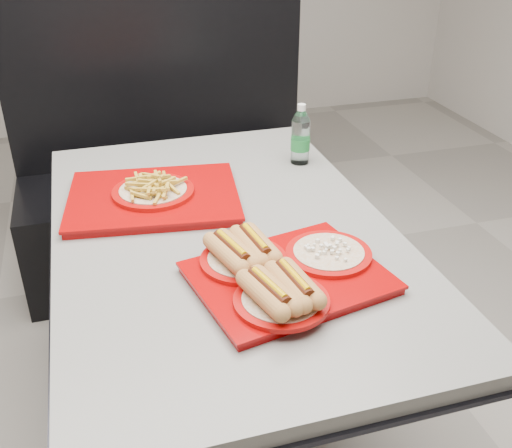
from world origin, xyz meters
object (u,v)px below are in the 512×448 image
object	(u,v)px
diner_table	(226,279)
water_bottle	(300,138)
booth_bench	(169,180)
tray_near	(281,271)
tray_far	(153,193)

from	to	relation	value
diner_table	water_bottle	bearing A→B (deg)	46.24
booth_bench	water_bottle	xyz separation A→B (m)	(0.35, -0.73, 0.44)
diner_table	tray_near	distance (m)	0.36
tray_near	water_bottle	bearing A→B (deg)	66.49
diner_table	booth_bench	bearing A→B (deg)	90.00
diner_table	tray_far	size ratio (longest dim) A/B	2.65
diner_table	tray_near	bearing A→B (deg)	-77.13
tray_near	diner_table	bearing A→B (deg)	102.87
diner_table	tray_near	xyz separation A→B (m)	(0.07, -0.29, 0.20)
tray_near	water_bottle	distance (m)	0.72
water_bottle	booth_bench	bearing A→B (deg)	115.85
booth_bench	water_bottle	distance (m)	0.92
tray_far	water_bottle	xyz separation A→B (m)	(0.51, 0.16, 0.06)
booth_bench	tray_far	size ratio (longest dim) A/B	2.52
booth_bench	tray_near	world-z (taller)	booth_bench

